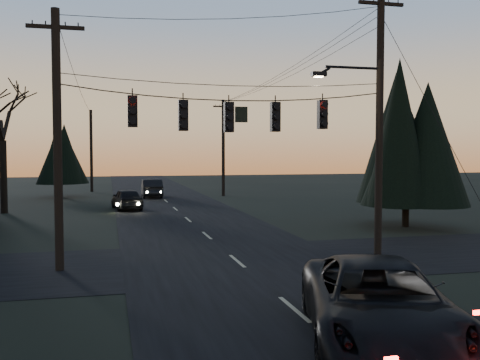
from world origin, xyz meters
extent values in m
cube|color=black|center=(0.00, 20.00, 0.01)|extent=(8.00, 120.00, 0.02)
cube|color=black|center=(0.00, 10.00, 0.01)|extent=(60.00, 7.00, 0.02)
cylinder|color=black|center=(-0.25, 10.00, 6.10)|extent=(11.50, 0.04, 0.04)
cylinder|color=black|center=(10.59, 16.49, 0.80)|extent=(0.36, 0.36, 1.60)
cone|color=black|center=(10.59, 16.49, 4.44)|extent=(4.30, 4.30, 6.48)
cylinder|color=black|center=(-10.87, 28.16, 2.31)|extent=(0.44, 0.44, 4.63)
cylinder|color=black|center=(-8.44, 40.08, 0.80)|extent=(0.36, 0.36, 1.60)
cone|color=black|center=(-8.44, 40.08, 3.51)|extent=(3.78, 3.78, 4.62)
imported|color=black|center=(0.80, 1.26, 0.84)|extent=(4.43, 6.56, 1.67)
imported|color=black|center=(-3.20, 28.49, 0.72)|extent=(2.21, 4.39, 1.43)
imported|color=black|center=(-0.80, 38.03, 0.78)|extent=(1.71, 4.73, 1.55)
camera|label=1|loc=(-4.41, -8.28, 3.89)|focal=40.00mm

